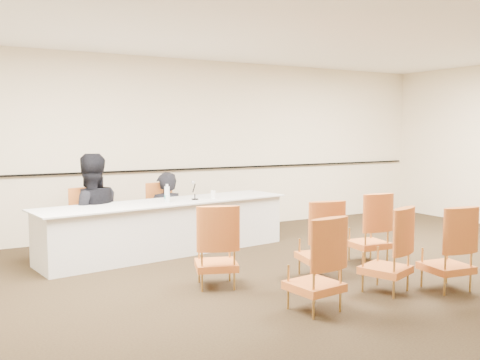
# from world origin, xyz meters

# --- Properties ---
(floor) EXTENTS (10.00, 10.00, 0.00)m
(floor) POSITION_xyz_m (0.00, 0.00, 0.00)
(floor) COLOR black
(floor) RESTS_ON ground
(ceiling) EXTENTS (10.00, 10.00, 0.00)m
(ceiling) POSITION_xyz_m (0.00, 0.00, 3.00)
(ceiling) COLOR white
(ceiling) RESTS_ON ground
(wall_back) EXTENTS (10.00, 0.04, 3.00)m
(wall_back) POSITION_xyz_m (0.00, 4.00, 1.50)
(wall_back) COLOR beige
(wall_back) RESTS_ON ground
(wall_rail) EXTENTS (9.80, 0.04, 0.03)m
(wall_rail) POSITION_xyz_m (0.00, 3.96, 1.10)
(wall_rail) COLOR black
(wall_rail) RESTS_ON wall_back
(panel_table) EXTENTS (3.85, 1.38, 0.76)m
(panel_table) POSITION_xyz_m (-1.12, 2.56, 0.38)
(panel_table) COLOR silver
(panel_table) RESTS_ON ground
(panelist_main) EXTENTS (0.60, 0.39, 1.64)m
(panelist_main) POSITION_xyz_m (-0.90, 3.16, 0.31)
(panelist_main) COLOR black
(panelist_main) RESTS_ON ground
(panelist_main_chair) EXTENTS (0.56, 0.56, 0.95)m
(panelist_main_chair) POSITION_xyz_m (-0.90, 3.16, 0.47)
(panelist_main_chair) COLOR #C27622
(panelist_main_chair) RESTS_ON ground
(panelist_second) EXTENTS (0.94, 0.74, 1.91)m
(panelist_second) POSITION_xyz_m (-2.11, 2.99, 0.50)
(panelist_second) COLOR black
(panelist_second) RESTS_ON ground
(panelist_second_chair) EXTENTS (0.56, 0.56, 0.95)m
(panelist_second_chair) POSITION_xyz_m (-2.11, 2.99, 0.47)
(panelist_second_chair) COLOR #C27622
(panelist_second_chair) RESTS_ON ground
(papers) EXTENTS (0.36, 0.32, 0.00)m
(papers) POSITION_xyz_m (-0.63, 2.54, 0.76)
(papers) COLOR white
(papers) RESTS_ON panel_table
(microphone) EXTENTS (0.15, 0.22, 0.28)m
(microphone) POSITION_xyz_m (-0.70, 2.50, 0.89)
(microphone) COLOR black
(microphone) RESTS_ON panel_table
(water_bottle) EXTENTS (0.09, 0.09, 0.26)m
(water_bottle) POSITION_xyz_m (-1.14, 2.49, 0.88)
(water_bottle) COLOR teal
(water_bottle) RESTS_ON panel_table
(drinking_glass) EXTENTS (0.07, 0.07, 0.10)m
(drinking_glass) POSITION_xyz_m (-1.15, 2.44, 0.81)
(drinking_glass) COLOR silver
(drinking_glass) RESTS_ON panel_table
(coffee_cup) EXTENTS (0.08, 0.08, 0.12)m
(coffee_cup) POSITION_xyz_m (-0.39, 2.52, 0.81)
(coffee_cup) COLOR white
(coffee_cup) RESTS_ON panel_table
(aud_chair_front_left) EXTENTS (0.64, 0.64, 0.95)m
(aud_chair_front_left) POSITION_xyz_m (-1.25, 0.73, 0.47)
(aud_chair_front_left) COLOR #C27622
(aud_chair_front_left) RESTS_ON ground
(aud_chair_front_mid) EXTENTS (0.59, 0.59, 0.95)m
(aud_chair_front_mid) POSITION_xyz_m (0.01, 0.47, 0.47)
(aud_chair_front_mid) COLOR #C27622
(aud_chair_front_mid) RESTS_ON ground
(aud_chair_front_right) EXTENTS (0.55, 0.55, 0.95)m
(aud_chair_front_right) POSITION_xyz_m (1.04, 0.73, 0.47)
(aud_chair_front_right) COLOR #C27622
(aud_chair_front_right) RESTS_ON ground
(aud_chair_back_left) EXTENTS (0.55, 0.55, 0.95)m
(aud_chair_back_left) POSITION_xyz_m (-0.78, -0.48, 0.47)
(aud_chair_back_left) COLOR #C27622
(aud_chair_back_left) RESTS_ON ground
(aud_chair_back_mid) EXTENTS (0.64, 0.64, 0.95)m
(aud_chair_back_mid) POSITION_xyz_m (0.29, -0.36, 0.47)
(aud_chair_back_mid) COLOR #C27622
(aud_chair_back_mid) RESTS_ON ground
(aud_chair_back_right) EXTENTS (0.56, 0.56, 0.95)m
(aud_chair_back_right) POSITION_xyz_m (0.94, -0.63, 0.47)
(aud_chair_back_right) COLOR #C27622
(aud_chair_back_right) RESTS_ON ground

